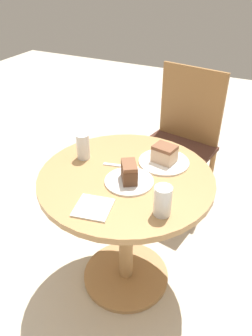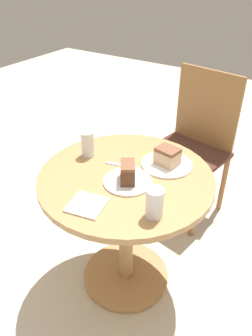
{
  "view_description": "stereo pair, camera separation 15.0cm",
  "coord_description": "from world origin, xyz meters",
  "views": [
    {
      "loc": [
        0.55,
        -1.12,
        1.58
      ],
      "look_at": [
        0.0,
        0.0,
        0.76
      ],
      "focal_mm": 35.0,
      "sensor_mm": 36.0,
      "label": 1
    },
    {
      "loc": [
        0.68,
        -1.05,
        1.58
      ],
      "look_at": [
        0.0,
        0.0,
        0.76
      ],
      "focal_mm": 35.0,
      "sensor_mm": 36.0,
      "label": 2
    }
  ],
  "objects": [
    {
      "name": "fork",
      "position": [
        -0.06,
        0.06,
        0.72
      ],
      "size": [
        0.17,
        0.06,
        0.0
      ],
      "rotation": [
        0.0,
        0.0,
        0.23
      ],
      "color": "silver",
      "rests_on": "table"
    },
    {
      "name": "ground_plane",
      "position": [
        0.0,
        0.0,
        0.0
      ],
      "size": [
        8.0,
        8.0,
        0.0
      ],
      "primitive_type": "plane",
      "color": "beige"
    },
    {
      "name": "plate_near",
      "position": [
        0.04,
        -0.04,
        0.72
      ],
      "size": [
        0.22,
        0.22,
        0.01
      ],
      "color": "white",
      "rests_on": "table"
    },
    {
      "name": "napkin_stack",
      "position": [
        -0.01,
        -0.27,
        0.72
      ],
      "size": [
        0.17,
        0.17,
        0.01
      ],
      "rotation": [
        0.0,
        0.0,
        0.2
      ],
      "color": "silver",
      "rests_on": "table"
    },
    {
      "name": "glass_lemonade",
      "position": [
        -0.26,
        0.05,
        0.78
      ],
      "size": [
        0.06,
        0.06,
        0.13
      ],
      "color": "beige",
      "rests_on": "table"
    },
    {
      "name": "glass_water",
      "position": [
        0.25,
        -0.18,
        0.78
      ],
      "size": [
        0.07,
        0.07,
        0.13
      ],
      "color": "silver",
      "rests_on": "table"
    },
    {
      "name": "cake_slice_near",
      "position": [
        0.04,
        -0.04,
        0.77
      ],
      "size": [
        0.11,
        0.12,
        0.09
      ],
      "rotation": [
        0.0,
        0.0,
        3.72
      ],
      "color": "brown",
      "rests_on": "plate_near"
    },
    {
      "name": "table",
      "position": [
        0.0,
        0.0,
        0.52
      ],
      "size": [
        0.82,
        0.82,
        0.72
      ],
      "color": "tan",
      "rests_on": "ground_plane"
    },
    {
      "name": "cake_slice_far",
      "position": [
        0.12,
        0.18,
        0.77
      ],
      "size": [
        0.12,
        0.1,
        0.08
      ],
      "rotation": [
        0.0,
        0.0,
        4.53
      ],
      "color": "beige",
      "rests_on": "plate_far"
    },
    {
      "name": "chair",
      "position": [
        0.01,
        0.82,
        0.52
      ],
      "size": [
        0.54,
        0.49,
        0.98
      ],
      "rotation": [
        0.0,
        0.0,
        -0.17
      ],
      "color": "olive",
      "rests_on": "ground_plane"
    },
    {
      "name": "plate_far",
      "position": [
        0.12,
        0.18,
        0.72
      ],
      "size": [
        0.25,
        0.25,
        0.01
      ],
      "color": "white",
      "rests_on": "table"
    }
  ]
}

